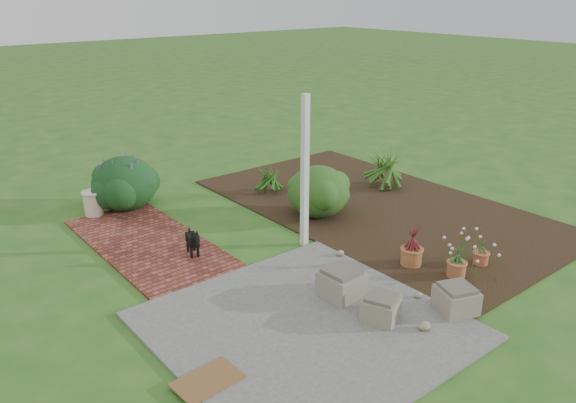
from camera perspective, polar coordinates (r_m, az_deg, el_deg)
ground at (r=9.09m, az=0.60°, el=-5.11°), size 80.00×80.00×0.00m
concrete_patio at (r=7.21m, az=1.79°, el=-12.46°), size 3.50×3.50×0.04m
brick_path at (r=9.63m, az=-14.01°, el=-4.08°), size 1.60×3.50×0.04m
garden_bed at (r=11.02m, az=9.03°, el=-0.51°), size 4.00×7.00×0.03m
veranda_post at (r=8.87m, az=1.72°, el=2.93°), size 0.10×0.10×2.50m
stone_trough_near at (r=7.71m, az=16.70°, el=-9.56°), size 0.60×0.60×0.31m
stone_trough_mid at (r=7.33m, az=9.41°, el=-10.70°), size 0.56×0.56×0.28m
stone_trough_far at (r=7.75m, az=5.45°, el=-8.35°), size 0.53×0.53×0.34m
coir_doormat at (r=6.36m, az=-8.18°, el=-17.55°), size 0.74×0.50×0.02m
black_dog at (r=8.91m, az=-9.64°, el=-3.87°), size 0.25×0.50×0.44m
cream_ceramic_urn at (r=10.96m, az=-19.18°, el=-0.17°), size 0.41×0.41×0.45m
evergreen_shrub at (r=10.32m, az=3.09°, el=1.16°), size 1.24×1.24×0.96m
agapanthus_clump_back at (r=11.96m, az=9.83°, el=3.71°), size 1.36×1.36×0.97m
agapanthus_clump_front at (r=11.47m, az=-1.95°, el=2.58°), size 1.04×1.04×0.71m
pink_flower_patch at (r=8.77m, az=18.41°, el=-5.01°), size 1.11×1.11×0.57m
terracotta_pot_bronze at (r=8.78m, az=12.43°, el=-5.45°), size 0.33×0.33×0.26m
terracotta_pot_small_left at (r=9.10m, az=18.99°, el=-5.44°), size 0.29×0.29×0.19m
terracotta_pot_small_right at (r=8.61m, az=16.73°, el=-6.58°), size 0.34×0.34×0.23m
purple_flowering_bush at (r=11.15m, az=-16.28°, el=1.92°), size 1.60×1.60×1.04m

